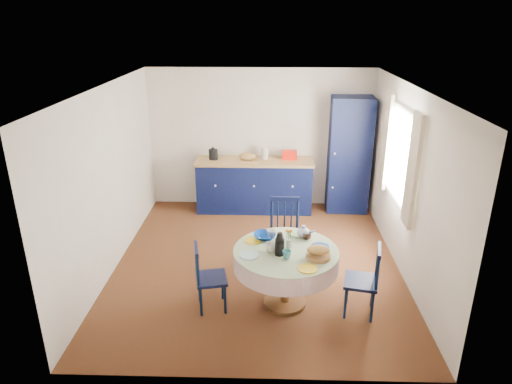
# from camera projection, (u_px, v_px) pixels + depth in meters

# --- Properties ---
(floor) EXTENTS (4.50, 4.50, 0.00)m
(floor) POSITION_uv_depth(u_px,v_px,m) (257.00, 262.00, 6.58)
(floor) COLOR black
(floor) RESTS_ON ground
(ceiling) EXTENTS (4.50, 4.50, 0.00)m
(ceiling) POSITION_uv_depth(u_px,v_px,m) (257.00, 87.00, 5.67)
(ceiling) COLOR white
(ceiling) RESTS_ON wall_back
(wall_back) EXTENTS (4.00, 0.02, 2.50)m
(wall_back) POSITION_uv_depth(u_px,v_px,m) (261.00, 139.00, 8.22)
(wall_back) COLOR white
(wall_back) RESTS_ON floor
(wall_left) EXTENTS (0.02, 4.50, 2.50)m
(wall_left) POSITION_uv_depth(u_px,v_px,m) (110.00, 180.00, 6.18)
(wall_left) COLOR white
(wall_left) RESTS_ON floor
(wall_right) EXTENTS (0.02, 4.50, 2.50)m
(wall_right) POSITION_uv_depth(u_px,v_px,m) (407.00, 183.00, 6.07)
(wall_right) COLOR white
(wall_right) RESTS_ON floor
(window) EXTENTS (0.10, 1.74, 1.45)m
(window) POSITION_uv_depth(u_px,v_px,m) (400.00, 156.00, 6.25)
(window) COLOR white
(window) RESTS_ON wall_right
(kitchen_counter) EXTENTS (2.10, 0.65, 1.18)m
(kitchen_counter) POSITION_uv_depth(u_px,v_px,m) (254.00, 184.00, 8.23)
(kitchen_counter) COLOR black
(kitchen_counter) RESTS_ON floor
(pantry_cabinet) EXTENTS (0.74, 0.54, 2.06)m
(pantry_cabinet) POSITION_uv_depth(u_px,v_px,m) (349.00, 155.00, 8.03)
(pantry_cabinet) COLOR black
(pantry_cabinet) RESTS_ON floor
(dining_table) EXTENTS (1.25, 1.25, 1.03)m
(dining_table) POSITION_uv_depth(u_px,v_px,m) (287.00, 259.00, 5.41)
(dining_table) COLOR #4F2A16
(dining_table) RESTS_ON floor
(chair_left) EXTENTS (0.43, 0.44, 0.84)m
(chair_left) POSITION_uv_depth(u_px,v_px,m) (208.00, 277.00, 5.42)
(chair_left) COLOR black
(chair_left) RESTS_ON floor
(chair_far) EXTENTS (0.45, 0.43, 1.00)m
(chair_far) POSITION_uv_depth(u_px,v_px,m) (284.00, 234.00, 6.32)
(chair_far) COLOR black
(chair_far) RESTS_ON floor
(chair_right) EXTENTS (0.46, 0.47, 0.89)m
(chair_right) POSITION_uv_depth(u_px,v_px,m) (364.00, 280.00, 5.32)
(chair_right) COLOR black
(chair_right) RESTS_ON floor
(mug_a) EXTENTS (0.13, 0.13, 0.10)m
(mug_a) POSITION_uv_depth(u_px,v_px,m) (271.00, 247.00, 5.33)
(mug_a) COLOR silver
(mug_a) RESTS_ON dining_table
(mug_b) EXTENTS (0.10, 0.10, 0.10)m
(mug_b) POSITION_uv_depth(u_px,v_px,m) (287.00, 255.00, 5.17)
(mug_b) COLOR #34767B
(mug_b) RESTS_ON dining_table
(mug_c) EXTENTS (0.11, 0.11, 0.09)m
(mug_c) POSITION_uv_depth(u_px,v_px,m) (307.00, 236.00, 5.62)
(mug_c) COLOR black
(mug_c) RESTS_ON dining_table
(mug_d) EXTENTS (0.11, 0.11, 0.10)m
(mug_d) POSITION_uv_depth(u_px,v_px,m) (271.00, 233.00, 5.66)
(mug_d) COLOR silver
(mug_d) RESTS_ON dining_table
(cobalt_bowl) EXTENTS (0.27, 0.27, 0.07)m
(cobalt_bowl) POSITION_uv_depth(u_px,v_px,m) (265.00, 236.00, 5.63)
(cobalt_bowl) COLOR navy
(cobalt_bowl) RESTS_ON dining_table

